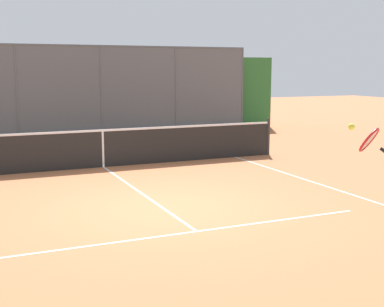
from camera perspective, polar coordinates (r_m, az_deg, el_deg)
ground_plane at (r=9.47m, az=-3.23°, el=-5.93°), size 60.00×60.00×0.00m
court_line_markings at (r=7.96m, az=1.11°, el=-8.87°), size 7.64×10.58×0.01m
fence_backdrop at (r=19.78m, az=-14.44°, el=6.00°), size 17.63×1.37×3.31m
tennis_net at (r=13.41m, az=-9.67°, el=0.61°), size 9.81×0.09×1.07m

